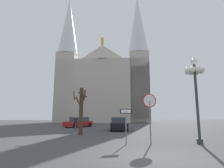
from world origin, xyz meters
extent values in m
plane|color=#424244|center=(0.00, 0.00, 0.00)|extent=(120.00, 120.00, 0.00)
cube|color=#BCB5A5|center=(-0.54, 38.41, 7.25)|extent=(22.72, 13.27, 14.50)
pyramid|color=#BCB5A5|center=(-1.12, 34.24, 16.25)|extent=(7.73, 3.01, 3.50)
cylinder|color=gold|center=(-1.12, 34.24, 18.90)|extent=(0.70, 0.70, 1.80)
cube|color=#BCB5A5|center=(-9.45, 36.57, 8.14)|extent=(4.90, 4.90, 16.27)
cone|color=silver|center=(-9.45, 36.57, 23.61)|extent=(4.79, 4.79, 14.68)
cube|color=#BCB5A5|center=(7.53, 34.23, 8.14)|extent=(4.90, 4.90, 16.27)
cone|color=silver|center=(7.53, 34.23, 23.61)|extent=(4.79, 4.79, 14.68)
cylinder|color=slate|center=(0.67, 3.37, 1.25)|extent=(0.08, 0.08, 2.50)
cylinder|color=red|center=(0.67, 3.37, 2.55)|extent=(0.83, 0.09, 0.83)
cylinder|color=white|center=(0.67, 3.35, 2.55)|extent=(0.73, 0.05, 0.73)
cylinder|color=slate|center=(-0.76, 3.43, 0.95)|extent=(0.07, 0.07, 1.91)
cube|color=black|center=(-0.76, 3.43, 1.91)|extent=(0.71, 0.09, 0.29)
cube|color=white|center=(-0.76, 3.41, 1.91)|extent=(0.59, 0.06, 0.20)
cylinder|color=#2D3833|center=(3.63, 3.29, 2.42)|extent=(0.16, 0.16, 4.84)
cylinder|color=#2D3833|center=(3.63, 3.29, 0.15)|extent=(0.36, 0.36, 0.30)
sphere|color=white|center=(3.63, 3.29, 5.05)|extent=(0.42, 0.42, 0.42)
sphere|color=white|center=(4.06, 3.29, 4.44)|extent=(0.38, 0.38, 0.38)
cylinder|color=#2D3833|center=(3.84, 3.29, 4.44)|extent=(0.05, 0.43, 0.05)
sphere|color=white|center=(3.93, 3.60, 4.44)|extent=(0.38, 0.38, 0.38)
cylinder|color=#2D3833|center=(3.78, 3.44, 4.44)|extent=(0.34, 0.34, 0.05)
sphere|color=white|center=(3.63, 3.72, 4.44)|extent=(0.38, 0.38, 0.38)
cylinder|color=#2D3833|center=(3.63, 3.51, 4.44)|extent=(0.43, 0.05, 0.05)
sphere|color=white|center=(3.32, 3.60, 4.44)|extent=(0.38, 0.38, 0.38)
cylinder|color=#2D3833|center=(3.47, 3.44, 4.44)|extent=(0.34, 0.34, 0.05)
sphere|color=white|center=(3.19, 3.29, 4.44)|extent=(0.38, 0.38, 0.38)
cylinder|color=#2D3833|center=(3.41, 3.29, 4.44)|extent=(0.05, 0.43, 0.05)
sphere|color=white|center=(3.32, 2.99, 4.44)|extent=(0.38, 0.38, 0.38)
cylinder|color=#2D3833|center=(3.47, 3.14, 4.44)|extent=(0.34, 0.34, 0.05)
sphere|color=white|center=(3.63, 2.86, 4.44)|extent=(0.38, 0.38, 0.38)
cylinder|color=#2D3833|center=(3.63, 3.08, 4.44)|extent=(0.43, 0.05, 0.05)
sphere|color=white|center=(3.93, 2.99, 4.44)|extent=(0.38, 0.38, 0.38)
cylinder|color=#2D3833|center=(3.78, 3.14, 4.44)|extent=(0.34, 0.34, 0.05)
cylinder|color=#473323|center=(-3.80, 8.94, 2.04)|extent=(0.34, 0.34, 4.08)
cylinder|color=#473323|center=(-3.67, 8.60, 3.43)|extent=(0.78, 0.39, 0.49)
cylinder|color=#473323|center=(-4.43, 8.82, 3.42)|extent=(0.37, 1.35, 0.94)
cylinder|color=#473323|center=(-4.08, 8.75, 2.90)|extent=(0.52, 0.71, 0.76)
cylinder|color=#473323|center=(-3.54, 9.01, 3.42)|extent=(0.28, 0.64, 0.93)
cube|color=maroon|center=(-4.96, 19.76, 0.48)|extent=(4.16, 4.20, 0.65)
cube|color=#333D47|center=(-4.82, 19.91, 1.11)|extent=(2.79, 2.80, 0.61)
cylinder|color=black|center=(-5.31, 18.19, 0.32)|extent=(0.60, 0.61, 0.64)
cylinder|color=black|center=(-6.53, 19.39, 0.32)|extent=(0.60, 0.61, 0.64)
cylinder|color=black|center=(-3.40, 20.14, 0.32)|extent=(0.60, 0.61, 0.64)
cylinder|color=black|center=(-4.62, 21.34, 0.32)|extent=(0.60, 0.61, 0.64)
cube|color=black|center=(0.08, 13.72, 0.49)|extent=(2.15, 4.51, 0.69)
cube|color=#333D47|center=(0.09, 13.94, 1.14)|extent=(1.82, 2.57, 0.60)
cylinder|color=black|center=(0.77, 12.17, 0.32)|extent=(0.27, 0.66, 0.64)
cylinder|color=black|center=(-0.85, 12.30, 0.32)|extent=(0.27, 0.66, 0.64)
cylinder|color=black|center=(1.00, 15.14, 0.32)|extent=(0.27, 0.66, 0.64)
cylinder|color=black|center=(-0.62, 15.27, 0.32)|extent=(0.27, 0.66, 0.64)
cylinder|color=#594C47|center=(-4.70, 13.66, 0.39)|extent=(0.12, 0.12, 0.78)
cylinder|color=#594C47|center=(-4.70, 13.50, 0.39)|extent=(0.12, 0.12, 0.78)
cylinder|color=black|center=(-4.70, 13.58, 1.07)|extent=(0.32, 0.32, 0.58)
sphere|color=tan|center=(-4.70, 13.58, 1.47)|extent=(0.21, 0.21, 0.21)
camera|label=1|loc=(-2.59, -7.60, 1.68)|focal=29.85mm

